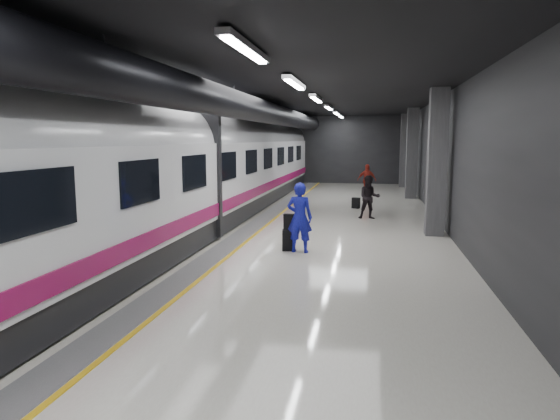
{
  "coord_description": "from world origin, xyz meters",
  "views": [
    {
      "loc": [
        2.61,
        -13.94,
        2.97
      ],
      "look_at": [
        0.44,
        -2.21,
        1.27
      ],
      "focal_mm": 32.0,
      "sensor_mm": 36.0,
      "label": 1
    }
  ],
  "objects": [
    {
      "name": "train",
      "position": [
        -3.25,
        -0.0,
        2.07
      ],
      "size": [
        3.05,
        38.0,
        4.05
      ],
      "color": "black",
      "rests_on": "ground"
    },
    {
      "name": "suitcase_main",
      "position": [
        0.46,
        -1.01,
        0.28
      ],
      "size": [
        0.38,
        0.28,
        0.57
      ],
      "primitive_type": "cube",
      "rotation": [
        0.0,
        0.0,
        0.19
      ],
      "color": "black",
      "rests_on": "ground"
    },
    {
      "name": "traveler_far_a",
      "position": [
        2.53,
        4.8,
        0.81
      ],
      "size": [
        0.85,
        0.69,
        1.63
      ],
      "primitive_type": "imported",
      "rotation": [
        0.0,
        0.0,
        0.1
      ],
      "color": "black",
      "rests_on": "ground"
    },
    {
      "name": "platform_hall",
      "position": [
        -0.29,
        0.96,
        3.54
      ],
      "size": [
        10.02,
        40.02,
        4.51
      ],
      "color": "black",
      "rests_on": "ground"
    },
    {
      "name": "traveler_main",
      "position": [
        0.76,
        -1.14,
        0.93
      ],
      "size": [
        0.72,
        0.51,
        1.85
      ],
      "primitive_type": "imported",
      "rotation": [
        0.0,
        0.0,
        3.04
      ],
      "color": "#1B24D1",
      "rests_on": "ground"
    },
    {
      "name": "suitcase_far",
      "position": [
        1.95,
        7.67,
        0.23
      ],
      "size": [
        0.37,
        0.31,
        0.47
      ],
      "primitive_type": "cube",
      "rotation": [
        0.0,
        0.0,
        -0.4
      ],
      "color": "black",
      "rests_on": "ground"
    },
    {
      "name": "traveler_far_b",
      "position": [
        2.34,
        12.61,
        0.83
      ],
      "size": [
        0.99,
        0.44,
        1.67
      ],
      "primitive_type": "imported",
      "rotation": [
        0.0,
        0.0,
        -0.04
      ],
      "color": "maroon",
      "rests_on": "ground"
    },
    {
      "name": "ground",
      "position": [
        0.0,
        0.0,
        0.0
      ],
      "size": [
        40.0,
        40.0,
        0.0
      ],
      "primitive_type": "plane",
      "color": "silver",
      "rests_on": "ground"
    },
    {
      "name": "shoulder_bag",
      "position": [
        0.48,
        -1.01,
        0.78
      ],
      "size": [
        0.33,
        0.18,
        0.43
      ],
      "primitive_type": "cube",
      "rotation": [
        0.0,
        0.0,
        -0.04
      ],
      "color": "black",
      "rests_on": "suitcase_main"
    }
  ]
}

